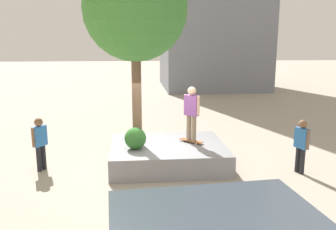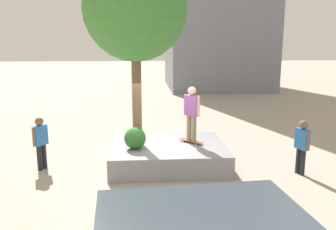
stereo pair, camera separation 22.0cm
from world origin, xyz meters
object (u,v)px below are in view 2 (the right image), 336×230
Objects in this scene: plaza_tree at (135,9)px; pedestrian_crossing at (41,140)px; skateboard at (191,141)px; planter_ledge at (168,154)px; skateboarder at (192,110)px; passerby_with_bag at (302,143)px.

pedestrian_crossing is (2.79, 0.24, -3.66)m from plaza_tree.
pedestrian_crossing is (4.43, 0.27, 0.21)m from skateboard.
plaza_tree reaches higher than pedestrian_crossing.
planter_ledge is 0.82m from skateboard.
skateboarder reaches higher than passerby_with_bag.
skateboarder is 4.51m from pedestrian_crossing.
plaza_tree is 4.61m from pedestrian_crossing.
skateboarder is (0.00, 0.00, 0.97)m from skateboard.
planter_ledge is 0.63× the size of plaza_tree.
pedestrian_crossing is (3.71, 0.19, 0.58)m from planter_ledge.
passerby_with_bag is at bearing 163.52° from planter_ledge.
plaza_tree is 4.20m from skateboard.
skateboard is 0.46× the size of pedestrian_crossing.
skateboarder is at bearing -176.51° from pedestrian_crossing.
passerby_with_bag reaches higher than skateboard.
planter_ledge is at bearing 176.69° from plaza_tree.
skateboard is 0.47× the size of passerby_with_bag.
passerby_with_bag is 7.43m from pedestrian_crossing.
passerby_with_bag is 0.99× the size of pedestrian_crossing.
pedestrian_crossing is at bearing -6.94° from passerby_with_bag.
plaza_tree is at bearing 1.06° from skateboard.
skateboard is at bearing -176.51° from pedestrian_crossing.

